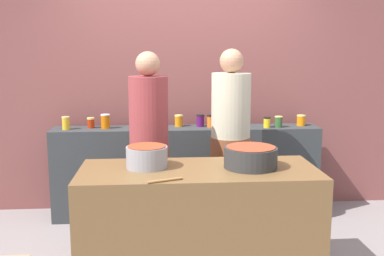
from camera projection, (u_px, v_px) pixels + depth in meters
name	position (u px, v px, depth m)	size (l,w,h in m)	color
storefront_wall	(184.00, 69.00, 4.83)	(4.80, 0.12, 3.00)	brown
display_shelf	(187.00, 172.00, 4.66)	(2.70, 0.36, 0.93)	#313639
prep_table	(199.00, 226.00, 3.29)	(1.70, 0.70, 0.87)	brown
preserve_jar_0	(66.00, 123.00, 4.45)	(0.08, 0.08, 0.13)	gold
preserve_jar_1	(91.00, 123.00, 4.54)	(0.07, 0.07, 0.11)	#A4290D
preserve_jar_2	(105.00, 121.00, 4.51)	(0.09, 0.09, 0.14)	#CD5F0A
preserve_jar_3	(144.00, 120.00, 4.60)	(0.09, 0.09, 0.13)	#5A1A5B
preserve_jar_4	(179.00, 121.00, 4.63)	(0.09, 0.09, 0.12)	orange
preserve_jar_5	(200.00, 121.00, 4.63)	(0.08, 0.08, 0.12)	#4C1359
preserve_jar_6	(211.00, 121.00, 4.59)	(0.08, 0.08, 0.13)	orange
preserve_jar_7	(234.00, 120.00, 4.63)	(0.08, 0.08, 0.13)	#A82422
preserve_jar_8	(267.00, 122.00, 4.56)	(0.07, 0.07, 0.11)	yellow
preserve_jar_9	(279.00, 122.00, 4.58)	(0.08, 0.08, 0.11)	#2F582B
preserve_jar_10	(301.00, 120.00, 4.68)	(0.09, 0.09, 0.11)	orange
cooking_pot_left	(147.00, 157.00, 3.24)	(0.30, 0.30, 0.16)	gray
cooking_pot_center	(251.00, 157.00, 3.24)	(0.38, 0.38, 0.15)	#2D2D2D
wooden_spoon	(165.00, 180.00, 2.90)	(0.02, 0.02, 0.24)	#9E703D
cook_with_tongs	(149.00, 164.00, 3.74)	(0.33, 0.33, 1.69)	brown
cook_in_cap	(230.00, 153.00, 4.09)	(0.36, 0.36, 1.71)	brown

